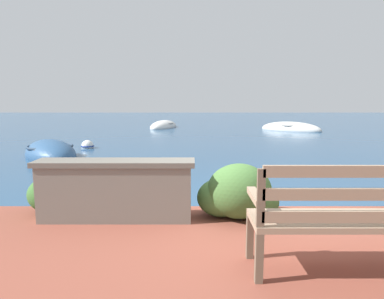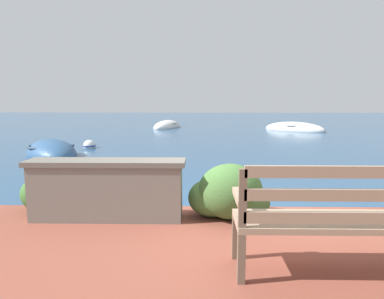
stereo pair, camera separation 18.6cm
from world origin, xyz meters
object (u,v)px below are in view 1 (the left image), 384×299
rowboat_nearest (51,154)px  mooring_buoy (88,146)px  rowboat_far (164,127)px  rowboat_mid (291,129)px  park_bench (349,216)px

rowboat_nearest → mooring_buoy: (0.51, 1.82, -0.00)m
rowboat_far → mooring_buoy: size_ratio=7.02×
rowboat_mid → rowboat_far: rowboat_mid is taller
rowboat_far → rowboat_nearest: bearing=-175.5°
rowboat_nearest → mooring_buoy: 1.89m
rowboat_far → rowboat_mid: bearing=-86.5°
park_bench → mooring_buoy: size_ratio=3.52×
park_bench → rowboat_far: size_ratio=0.50×
park_bench → rowboat_mid: 16.15m
rowboat_mid → rowboat_far: size_ratio=1.06×
rowboat_mid → rowboat_far: (-6.95, 1.73, -0.00)m
rowboat_mid → mooring_buoy: 11.13m
rowboat_nearest → mooring_buoy: rowboat_nearest is taller
park_bench → mooring_buoy: bearing=114.1°
rowboat_nearest → rowboat_far: bearing=131.3°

